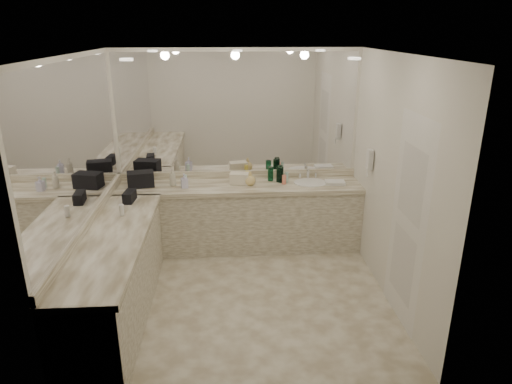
{
  "coord_description": "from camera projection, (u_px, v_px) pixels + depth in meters",
  "views": [
    {
      "loc": [
        -0.14,
        -4.44,
        2.83
      ],
      "look_at": [
        0.18,
        0.4,
        1.08
      ],
      "focal_mm": 32.0,
      "sensor_mm": 36.0,
      "label": 1
    }
  ],
  "objects": [
    {
      "name": "vanity_left_top",
      "position": [
        112.0,
        239.0,
        4.48
      ],
      "size": [
        0.64,
        2.42,
        0.06
      ],
      "primitive_type": "cube",
      "color": "#EDE6CC",
      "rests_on": "vanity_left_base"
    },
    {
      "name": "sink",
      "position": [
        310.0,
        183.0,
        6.02
      ],
      "size": [
        0.44,
        0.44,
        0.03
      ],
      "primitive_type": "cylinder",
      "color": "white",
      "rests_on": "vanity_back_top"
    },
    {
      "name": "floor",
      "position": [
        243.0,
        294.0,
        5.14
      ],
      "size": [
        3.2,
        3.2,
        0.0
      ],
      "primitive_type": "plane",
      "color": "beige",
      "rests_on": "ground"
    },
    {
      "name": "door",
      "position": [
        407.0,
        223.0,
        4.41
      ],
      "size": [
        0.02,
        0.82,
        2.1
      ],
      "primitive_type": "cube",
      "color": "white",
      "rests_on": "wall_right"
    },
    {
      "name": "mirror_left",
      "position": [
        78.0,
        143.0,
        4.44
      ],
      "size": [
        0.01,
        2.92,
        1.55
      ],
      "primitive_type": "cube",
      "color": "white",
      "rests_on": "wall_left"
    },
    {
      "name": "soap_bottle_c",
      "position": [
        250.0,
        178.0,
        5.91
      ],
      "size": [
        0.17,
        0.17,
        0.18
      ],
      "primitive_type": "imported",
      "rotation": [
        0.0,
        0.0,
        0.2
      ],
      "color": "#E8CB7C",
      "rests_on": "vanity_back_top"
    },
    {
      "name": "hand_towel",
      "position": [
        335.0,
        183.0,
        5.97
      ],
      "size": [
        0.27,
        0.19,
        0.04
      ],
      "primitive_type": "cube",
      "rotation": [
        0.0,
        0.0,
        -0.09
      ],
      "color": "white",
      "rests_on": "vanity_back_top"
    },
    {
      "name": "soap_bottle_b",
      "position": [
        184.0,
        181.0,
        5.8
      ],
      "size": [
        0.1,
        0.1,
        0.19
      ],
      "primitive_type": "imported",
      "rotation": [
        0.0,
        0.0,
        0.24
      ],
      "color": "silver",
      "rests_on": "vanity_back_top"
    },
    {
      "name": "soap_bottle_a",
      "position": [
        173.0,
        177.0,
        5.87
      ],
      "size": [
        0.09,
        0.09,
        0.23
      ],
      "primitive_type": "imported",
      "rotation": [
        0.0,
        0.0,
        -0.0
      ],
      "color": "beige",
      "rests_on": "vanity_back_top"
    },
    {
      "name": "green_bottle_3",
      "position": [
        279.0,
        175.0,
        6.03
      ],
      "size": [
        0.07,
        0.07,
        0.19
      ],
      "primitive_type": "cylinder",
      "color": "#135733",
      "rests_on": "vanity_back_top"
    },
    {
      "name": "amenity_bottle_0",
      "position": [
        287.0,
        177.0,
        6.02
      ],
      "size": [
        0.04,
        0.04,
        0.14
      ],
      "primitive_type": "cylinder",
      "color": "silver",
      "rests_on": "vanity_back_top"
    },
    {
      "name": "amenity_bottle_3",
      "position": [
        185.0,
        180.0,
        5.94
      ],
      "size": [
        0.05,
        0.05,
        0.13
      ],
      "primitive_type": "cylinder",
      "color": "silver",
      "rests_on": "vanity_back_top"
    },
    {
      "name": "amenity_bottle_4",
      "position": [
        247.0,
        176.0,
        6.08
      ],
      "size": [
        0.05,
        0.05,
        0.13
      ],
      "primitive_type": "cylinder",
      "color": "#F2D84C",
      "rests_on": "vanity_back_top"
    },
    {
      "name": "ceiling",
      "position": [
        240.0,
        54.0,
        4.26
      ],
      "size": [
        3.2,
        3.2,
        0.0
      ],
      "primitive_type": "plane",
      "color": "white",
      "rests_on": "floor"
    },
    {
      "name": "green_bottle_0",
      "position": [
        281.0,
        175.0,
        6.01
      ],
      "size": [
        0.07,
        0.07,
        0.21
      ],
      "primitive_type": "cylinder",
      "color": "#135733",
      "rests_on": "vanity_back_top"
    },
    {
      "name": "mirror_back",
      "position": [
        237.0,
        114.0,
        5.93
      ],
      "size": [
        3.12,
        0.01,
        1.55
      ],
      "primitive_type": "cube",
      "color": "white",
      "rests_on": "wall_back"
    },
    {
      "name": "amenity_bottle_1",
      "position": [
        284.0,
        180.0,
        5.96
      ],
      "size": [
        0.06,
        0.06,
        0.12
      ],
      "primitive_type": "cylinder",
      "color": "#E57F66",
      "rests_on": "vanity_back_top"
    },
    {
      "name": "green_bottle_2",
      "position": [
        280.0,
        173.0,
        6.07
      ],
      "size": [
        0.07,
        0.07,
        0.21
      ],
      "primitive_type": "cylinder",
      "color": "#135733",
      "rests_on": "vanity_back_top"
    },
    {
      "name": "vanity_back_base",
      "position": [
        239.0,
        218.0,
        6.12
      ],
      "size": [
        3.2,
        0.6,
        0.84
      ],
      "primitive_type": "cube",
      "color": "silver",
      "rests_on": "floor"
    },
    {
      "name": "faucet",
      "position": [
        308.0,
        173.0,
        6.19
      ],
      "size": [
        0.24,
        0.16,
        0.14
      ],
      "primitive_type": "cube",
      "color": "silver",
      "rests_on": "vanity_back_top"
    },
    {
      "name": "vanity_back_top",
      "position": [
        239.0,
        187.0,
        5.96
      ],
      "size": [
        3.2,
        0.64,
        0.06
      ],
      "primitive_type": "cube",
      "color": "#EDE6CC",
      "rests_on": "vanity_back_base"
    },
    {
      "name": "wall_right",
      "position": [
        393.0,
        182.0,
        4.8
      ],
      "size": [
        0.02,
        3.0,
        2.6
      ],
      "primitive_type": "cube",
      "color": "silver",
      "rests_on": "floor"
    },
    {
      "name": "black_bag_spill",
      "position": [
        130.0,
        196.0,
        5.36
      ],
      "size": [
        0.13,
        0.25,
        0.13
      ],
      "primitive_type": "cube",
      "rotation": [
        0.0,
        0.0,
        -0.09
      ],
      "color": "black",
      "rests_on": "vanity_left_top"
    },
    {
      "name": "vanity_left_base",
      "position": [
        116.0,
        279.0,
        4.64
      ],
      "size": [
        0.6,
        2.4,
        0.84
      ],
      "primitive_type": "cube",
      "color": "silver",
      "rests_on": "floor"
    },
    {
      "name": "wall_back",
      "position": [
        238.0,
        149.0,
        6.11
      ],
      "size": [
        3.2,
        0.02,
        2.6
      ],
      "primitive_type": "cube",
      "color": "silver",
      "rests_on": "floor"
    },
    {
      "name": "backsplash_back",
      "position": [
        238.0,
        174.0,
        6.21
      ],
      "size": [
        3.2,
        0.04,
        0.1
      ],
      "primitive_type": "cube",
      "color": "#EDE6CC",
      "rests_on": "vanity_back_top"
    },
    {
      "name": "wall_left",
      "position": [
        83.0,
        189.0,
        4.6
      ],
      "size": [
        0.02,
        3.0,
        2.6
      ],
      "primitive_type": "cube",
      "color": "silver",
      "rests_on": "floor"
    },
    {
      "name": "wall_phone",
      "position": [
        370.0,
        159.0,
        5.44
      ],
      "size": [
        0.06,
        0.1,
        0.24
      ],
      "primitive_type": "cube",
      "color": "white",
      "rests_on": "wall_right"
    },
    {
      "name": "lotion_left",
      "position": [
        122.0,
        210.0,
        4.95
      ],
      "size": [
        0.05,
        0.05,
        0.12
      ],
      "primitive_type": "cylinder",
      "color": "white",
      "rests_on": "vanity_left_top"
    },
    {
      "name": "green_bottle_1",
      "position": [
        271.0,
        174.0,
        6.08
      ],
      "size": [
        0.07,
        0.07,
        0.19
      ],
      "primitive_type": "cylinder",
      "color": "#135733",
      "rests_on": "vanity_back_top"
    },
    {
      "name": "backsplash_left",
      "position": [
        90.0,
        220.0,
        4.72
      ],
      "size": [
        0.04,
        3.0,
        0.1
      ],
      "primitive_type": "cube",
      "color": "#EDE6CC",
      "rests_on": "vanity_left_top"
    },
    {
      "name": "cream_cosmetic_case",
      "position": [
        240.0,
        179.0,
        5.96
      ],
      "size": [
        0.27,
        0.19,
        0.14
      ],
      "primitive_type": "cube",
      "rotation": [
        0.0,
        0.0,
        -0.18
      ],
      "color": "#EEE4C8",
      "rests_on": "vanity_back_top"
    },
    {
      "name": "black_toiletry_bag",
      "position": [
        141.0,
        179.0,
        5.85
      ],
      "size": [
        0.37,
        0.27,
        0.19
      ],
      "primitive_type": "cube",
      "rotation": [
        0.0,
        0.0,
        0.2
      ],
      "color": "black",
      "rests_on": "vanity_back_top"
    },
    {
      "name": "amenity_bottle_2",
      "position": [
        245.0,
        179.0,
        5.98
      ],
      "size": [
        0.05,
        0.05,
        0.13
      ],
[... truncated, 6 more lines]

